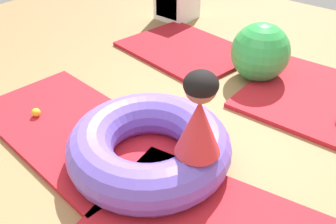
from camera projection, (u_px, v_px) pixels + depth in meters
name	position (u px, v px, depth m)	size (l,w,h in m)	color
ground_plane	(152.00, 166.00, 2.66)	(8.00, 8.00, 0.00)	#9E7549
gym_mat_far_right	(185.00, 50.00, 4.18)	(1.33, 1.00, 0.04)	#B21923
gym_mat_center_rear	(73.00, 128.00, 2.99)	(1.68, 0.91, 0.04)	red
inflatable_cushion	(149.00, 147.00, 2.58)	(1.13, 1.13, 0.32)	#7056D1
child_in_red	(199.00, 115.00, 2.14)	(0.30, 0.30, 0.55)	red
play_ball_yellow	(36.00, 112.00, 3.07)	(0.07, 0.07, 0.07)	yellow
play_ball_pink	(166.00, 182.00, 2.42)	(0.07, 0.07, 0.07)	pink
exercise_ball_large	(260.00, 52.00, 3.53)	(0.56, 0.56, 0.56)	green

